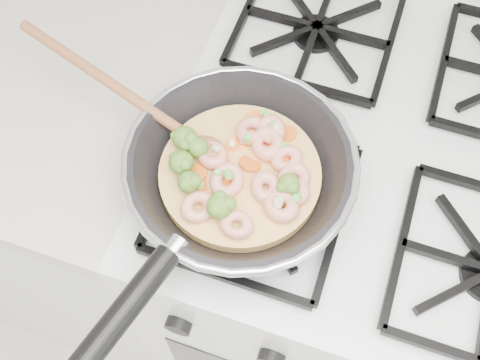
% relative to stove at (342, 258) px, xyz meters
% --- Properties ---
extents(stove, '(0.60, 0.60, 0.92)m').
position_rel_stove_xyz_m(stove, '(0.00, 0.00, 0.00)').
color(stove, white).
rests_on(stove, ground).
extents(skillet, '(0.47, 0.45, 0.09)m').
position_rel_stove_xyz_m(skillet, '(-0.17, -0.14, 0.50)').
color(skillet, black).
rests_on(skillet, stove).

